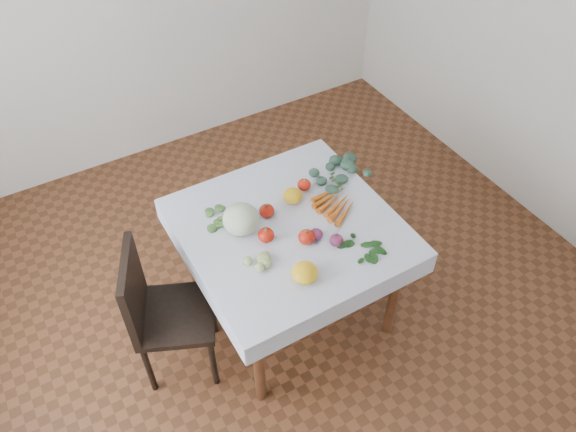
# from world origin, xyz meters

# --- Properties ---
(ground) EXTENTS (4.00, 4.00, 0.00)m
(ground) POSITION_xyz_m (0.00, 0.00, 0.00)
(ground) COLOR brown
(table) EXTENTS (1.00, 1.00, 0.75)m
(table) POSITION_xyz_m (0.00, 0.00, 0.65)
(table) COLOR brown
(table) RESTS_ON ground
(tablecloth) EXTENTS (1.12, 1.12, 0.01)m
(tablecloth) POSITION_xyz_m (0.00, 0.00, 0.75)
(tablecloth) COLOR white
(tablecloth) RESTS_ON table
(chair) EXTENTS (0.54, 0.54, 0.90)m
(chair) POSITION_xyz_m (-0.78, 0.03, 0.52)
(chair) COLOR black
(chair) RESTS_ON ground
(cabbage) EXTENTS (0.20, 0.20, 0.17)m
(cabbage) POSITION_xyz_m (-0.24, 0.10, 0.84)
(cabbage) COLOR beige
(cabbage) RESTS_ON tablecloth
(tomato_a) EXTENTS (0.10, 0.10, 0.07)m
(tomato_a) POSITION_xyz_m (-0.07, 0.13, 0.79)
(tomato_a) COLOR red
(tomato_a) RESTS_ON tablecloth
(tomato_b) EXTENTS (0.10, 0.10, 0.07)m
(tomato_b) POSITION_xyz_m (0.22, 0.21, 0.79)
(tomato_b) COLOR red
(tomato_b) RESTS_ON tablecloth
(tomato_c) EXTENTS (0.10, 0.10, 0.08)m
(tomato_c) POSITION_xyz_m (-0.16, -0.03, 0.79)
(tomato_c) COLOR red
(tomato_c) RESTS_ON tablecloth
(tomato_d) EXTENTS (0.10, 0.10, 0.08)m
(tomato_d) POSITION_xyz_m (0.02, -0.15, 0.80)
(tomato_d) COLOR red
(tomato_d) RESTS_ON tablecloth
(heirloom_back) EXTENTS (0.11, 0.11, 0.08)m
(heirloom_back) POSITION_xyz_m (0.12, 0.16, 0.80)
(heirloom_back) COLOR yellow
(heirloom_back) RESTS_ON tablecloth
(heirloom_front) EXTENTS (0.16, 0.16, 0.09)m
(heirloom_front) POSITION_xyz_m (-0.12, -0.35, 0.80)
(heirloom_front) COLOR yellow
(heirloom_front) RESTS_ON tablecloth
(onion_a) EXTENTS (0.08, 0.08, 0.06)m
(onion_a) POSITION_xyz_m (0.08, -0.15, 0.79)
(onion_a) COLOR #591933
(onion_a) RESTS_ON tablecloth
(onion_b) EXTENTS (0.09, 0.09, 0.06)m
(onion_b) POSITION_xyz_m (0.14, -0.24, 0.79)
(onion_b) COLOR #591933
(onion_b) RESTS_ON tablecloth
(tomatillo_cluster) EXTENTS (0.14, 0.14, 0.05)m
(tomatillo_cluster) POSITION_xyz_m (-0.26, -0.16, 0.78)
(tomatillo_cluster) COLOR #B8DA7D
(tomatillo_cluster) RESTS_ON tablecloth
(carrot_bunch) EXTENTS (0.23, 0.28, 0.03)m
(carrot_bunch) POSITION_xyz_m (0.30, 0.01, 0.77)
(carrot_bunch) COLOR orange
(carrot_bunch) RESTS_ON tablecloth
(kale_bunch) EXTENTS (0.28, 0.27, 0.04)m
(kale_bunch) POSITION_xyz_m (0.47, 0.21, 0.78)
(kale_bunch) COLOR #375B44
(kale_bunch) RESTS_ON tablecloth
(basil_bunch) EXTENTS (0.26, 0.18, 0.01)m
(basil_bunch) POSITION_xyz_m (0.27, -0.34, 0.76)
(basil_bunch) COLOR #174A17
(basil_bunch) RESTS_ON tablecloth
(dill_bunch) EXTENTS (0.20, 0.18, 0.02)m
(dill_bunch) POSITION_xyz_m (-0.31, 0.25, 0.77)
(dill_bunch) COLOR #517F3A
(dill_bunch) RESTS_ON tablecloth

